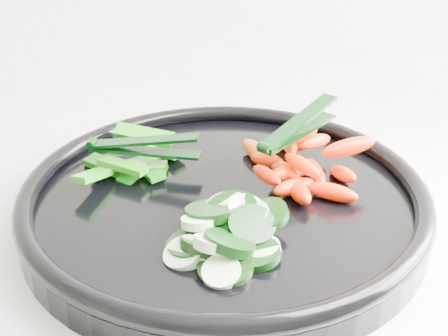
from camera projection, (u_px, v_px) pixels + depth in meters
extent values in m
cylinder|color=black|center=(224.00, 208.00, 0.58)|extent=(0.45, 0.45, 0.02)
torus|color=black|center=(224.00, 191.00, 0.57)|extent=(0.46, 0.46, 0.02)
cylinder|color=black|center=(226.00, 266.00, 0.47)|extent=(0.06, 0.06, 0.03)
cylinder|color=#E3F7C6|center=(222.00, 273.00, 0.47)|extent=(0.04, 0.04, 0.02)
cylinder|color=black|center=(206.00, 247.00, 0.50)|extent=(0.06, 0.06, 0.03)
cylinder|color=beige|center=(202.00, 250.00, 0.49)|extent=(0.04, 0.05, 0.02)
cylinder|color=black|center=(258.00, 254.00, 0.49)|extent=(0.05, 0.05, 0.02)
cylinder|color=beige|center=(262.00, 250.00, 0.49)|extent=(0.04, 0.04, 0.02)
cylinder|color=black|center=(209.00, 223.00, 0.53)|extent=(0.05, 0.05, 0.02)
cylinder|color=beige|center=(203.00, 227.00, 0.52)|extent=(0.05, 0.05, 0.02)
cylinder|color=black|center=(195.00, 245.00, 0.50)|extent=(0.06, 0.06, 0.02)
cylinder|color=beige|center=(199.00, 240.00, 0.50)|extent=(0.04, 0.04, 0.01)
cylinder|color=black|center=(189.00, 244.00, 0.50)|extent=(0.05, 0.05, 0.03)
cylinder|color=beige|center=(184.00, 254.00, 0.49)|extent=(0.04, 0.04, 0.02)
cylinder|color=black|center=(267.00, 215.00, 0.52)|extent=(0.04, 0.04, 0.02)
cylinder|color=beige|center=(253.00, 215.00, 0.52)|extent=(0.03, 0.03, 0.02)
cylinder|color=black|center=(212.00, 212.00, 0.52)|extent=(0.05, 0.05, 0.02)
cylinder|color=#D4EFBF|center=(198.00, 222.00, 0.51)|extent=(0.03, 0.03, 0.01)
cylinder|color=black|center=(229.00, 243.00, 0.48)|extent=(0.05, 0.04, 0.03)
cylinder|color=#D8ECBD|center=(214.00, 244.00, 0.48)|extent=(0.04, 0.04, 0.02)
cylinder|color=black|center=(252.00, 226.00, 0.50)|extent=(0.05, 0.05, 0.03)
cylinder|color=beige|center=(247.00, 213.00, 0.52)|extent=(0.05, 0.05, 0.03)
cylinder|color=black|center=(231.00, 213.00, 0.52)|extent=(0.07, 0.07, 0.02)
cylinder|color=#C7E8B9|center=(226.00, 208.00, 0.53)|extent=(0.05, 0.05, 0.02)
ellipsoid|color=#FF1600|center=(315.00, 172.00, 0.60)|extent=(0.01, 0.04, 0.02)
ellipsoid|color=red|center=(294.00, 187.00, 0.57)|extent=(0.05, 0.03, 0.02)
ellipsoid|color=#F34100|center=(333.00, 192.00, 0.56)|extent=(0.05, 0.04, 0.02)
ellipsoid|color=#DA4400|center=(267.00, 160.00, 0.62)|extent=(0.04, 0.04, 0.02)
ellipsoid|color=#F83600|center=(343.00, 174.00, 0.59)|extent=(0.02, 0.05, 0.02)
ellipsoid|color=#F52900|center=(285.00, 171.00, 0.60)|extent=(0.03, 0.05, 0.02)
ellipsoid|color=#F41C00|center=(299.00, 192.00, 0.56)|extent=(0.02, 0.05, 0.03)
ellipsoid|color=#E73F00|center=(288.00, 174.00, 0.59)|extent=(0.05, 0.03, 0.02)
ellipsoid|color=#FF2200|center=(288.00, 144.00, 0.65)|extent=(0.04, 0.05, 0.02)
ellipsoid|color=#E83B00|center=(258.00, 152.00, 0.63)|extent=(0.03, 0.05, 0.02)
ellipsoid|color=red|center=(267.00, 175.00, 0.56)|extent=(0.03, 0.04, 0.02)
ellipsoid|color=#F41D00|center=(300.00, 133.00, 0.64)|extent=(0.03, 0.06, 0.03)
ellipsoid|color=#EC2200|center=(290.00, 147.00, 0.61)|extent=(0.02, 0.04, 0.02)
ellipsoid|color=#FF2400|center=(302.00, 165.00, 0.58)|extent=(0.03, 0.05, 0.02)
ellipsoid|color=#E62B00|center=(315.00, 141.00, 0.62)|extent=(0.05, 0.03, 0.02)
ellipsoid|color=#FA2900|center=(296.00, 135.00, 0.60)|extent=(0.05, 0.02, 0.02)
ellipsoid|color=#FF1B00|center=(349.00, 147.00, 0.58)|extent=(0.06, 0.02, 0.02)
cube|color=#126509|center=(150.00, 171.00, 0.61)|extent=(0.02, 0.05, 0.02)
cube|color=#1E6109|center=(148.00, 162.00, 0.62)|extent=(0.05, 0.05, 0.03)
cube|color=#0D6A0A|center=(165.00, 153.00, 0.64)|extent=(0.04, 0.05, 0.02)
cube|color=#196809|center=(142.00, 169.00, 0.61)|extent=(0.05, 0.03, 0.02)
cube|color=#18720A|center=(141.00, 167.00, 0.62)|extent=(0.05, 0.06, 0.02)
cube|color=#096309|center=(106.00, 165.00, 0.62)|extent=(0.04, 0.05, 0.01)
cube|color=#09640D|center=(93.00, 175.00, 0.58)|extent=(0.04, 0.04, 0.02)
cube|color=#1B6509|center=(123.00, 166.00, 0.60)|extent=(0.05, 0.05, 0.01)
cube|color=#10710A|center=(144.00, 135.00, 0.66)|extent=(0.06, 0.04, 0.02)
cylinder|color=black|center=(264.00, 148.00, 0.55)|extent=(0.01, 0.01, 0.01)
cube|color=black|center=(299.00, 132.00, 0.59)|extent=(0.10, 0.08, 0.00)
cube|color=black|center=(299.00, 121.00, 0.59)|extent=(0.10, 0.08, 0.02)
cylinder|color=black|center=(92.00, 143.00, 0.62)|extent=(0.01, 0.01, 0.01)
cube|color=black|center=(145.00, 151.00, 0.61)|extent=(0.11, 0.06, 0.00)
cube|color=black|center=(145.00, 141.00, 0.60)|extent=(0.11, 0.06, 0.02)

